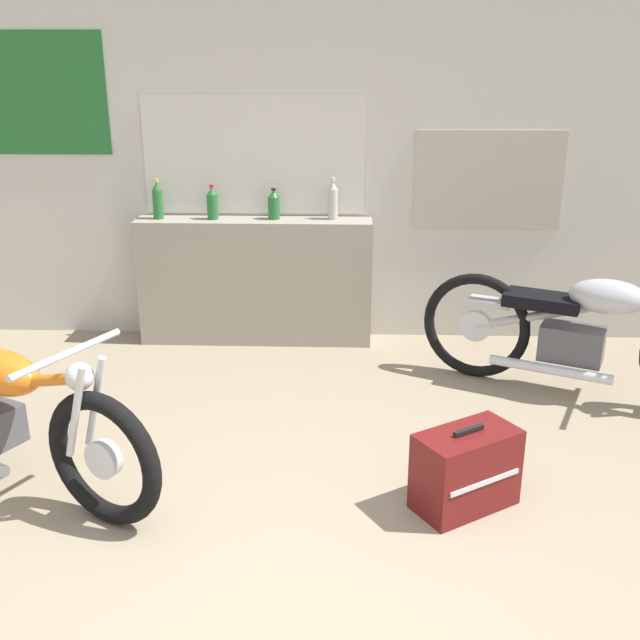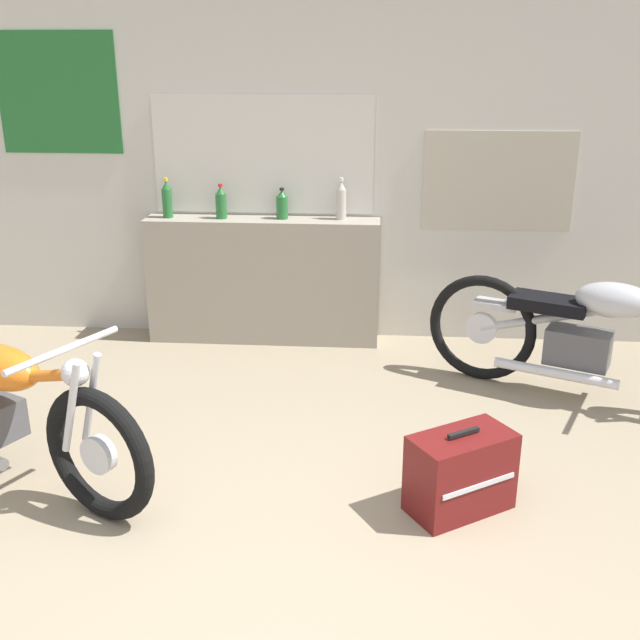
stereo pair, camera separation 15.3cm
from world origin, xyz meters
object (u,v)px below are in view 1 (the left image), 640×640
object	(u,v)px
bottle_center	(274,205)
bottle_leftmost	(158,201)
bottle_left_center	(212,204)
motorcycle_silver	(584,330)
hard_case_darkred	(466,470)
bottle_right_center	(333,201)

from	to	relation	value
bottle_center	bottle_leftmost	bearing A→B (deg)	-178.64
bottle_left_center	motorcycle_silver	xyz separation A→B (m)	(2.50, -0.92, -0.61)
bottle_left_center	motorcycle_silver	world-z (taller)	bottle_left_center
bottle_left_center	hard_case_darkred	size ratio (longest dim) A/B	0.45
bottle_center	motorcycle_silver	world-z (taller)	bottle_center
bottle_right_center	hard_case_darkred	distance (m)	2.51
bottle_leftmost	bottle_center	distance (m)	0.85
motorcycle_silver	hard_case_darkred	distance (m)	1.61
bottle_leftmost	hard_case_darkred	distance (m)	3.10
bottle_right_center	bottle_center	bearing A→B (deg)	-178.39
bottle_center	bottle_left_center	bearing A→B (deg)	-177.20
motorcycle_silver	hard_case_darkred	xyz separation A→B (m)	(-0.92, -1.30, -0.25)
bottle_right_center	motorcycle_silver	xyz separation A→B (m)	(1.61, -0.95, -0.63)
bottle_center	bottle_right_center	xyz separation A→B (m)	(0.43, 0.01, 0.03)
bottle_leftmost	bottle_center	world-z (taller)	bottle_leftmost
bottle_left_center	bottle_right_center	distance (m)	0.88
bottle_left_center	hard_case_darkred	distance (m)	2.85
bottle_left_center	bottle_right_center	xyz separation A→B (m)	(0.88, 0.03, 0.02)
bottle_leftmost	bottle_left_center	distance (m)	0.40
bottle_left_center	bottle_leftmost	bearing A→B (deg)	179.75
hard_case_darkred	bottle_center	bearing A→B (deg)	116.73
bottle_right_center	bottle_leftmost	bearing A→B (deg)	-178.56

